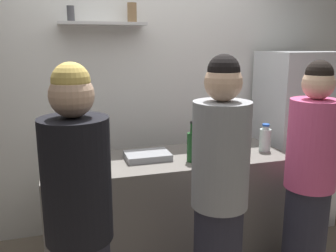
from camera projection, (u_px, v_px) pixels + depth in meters
name	position (u px, v px, depth m)	size (l,w,h in m)	color
back_wall_assembly	(137.00, 92.00, 3.44)	(4.80, 0.32, 2.60)	white
refrigerator	(295.00, 139.00, 3.58)	(0.65, 0.61, 1.68)	silver
counter	(168.00, 209.00, 2.97)	(1.89, 0.67, 0.88)	#66605B
baking_pan	(147.00, 156.00, 2.82)	(0.34, 0.24, 0.05)	gray
utensil_holder	(102.00, 166.00, 2.50)	(0.11, 0.11, 0.22)	#B2B2B7
wine_bottle_green_glass	(192.00, 146.00, 2.74)	(0.08, 0.08, 0.31)	#19471E
wine_bottle_dark_glass	(218.00, 135.00, 3.04)	(0.07, 0.07, 0.33)	black
wine_bottle_pale_glass	(211.00, 150.00, 2.69)	(0.06, 0.06, 0.30)	#B2BFB2
water_bottle_plastic	(265.00, 139.00, 3.01)	(0.09, 0.09, 0.23)	silver
person_blonde	(80.00, 230.00, 1.86)	(0.34, 0.34, 1.67)	#262633
person_grey_hoodie	(219.00, 198.00, 2.20)	(0.34, 0.34, 1.70)	#262633
person_pink_top	(309.00, 182.00, 2.54)	(0.34, 0.34, 1.65)	#262633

